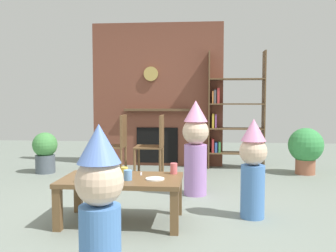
{
  "coord_description": "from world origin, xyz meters",
  "views": [
    {
      "loc": [
        0.51,
        -3.71,
        1.13
      ],
      "look_at": [
        0.15,
        0.4,
        0.83
      ],
      "focal_mm": 39.71,
      "sensor_mm": 36.0,
      "label": 1
    }
  ],
  "objects_px": {
    "paper_plate_rear": "(86,174)",
    "paper_cup_center": "(124,172)",
    "paper_cup_near_right": "(128,175)",
    "child_with_cone_hat": "(100,207)",
    "paper_cup_near_left": "(84,177)",
    "dining_chair_left": "(117,142)",
    "child_in_pink": "(253,166)",
    "paper_cup_far_left": "(174,168)",
    "birthday_cake_slice": "(104,175)",
    "dining_chair_middle": "(155,142)",
    "paper_plate_front": "(155,179)",
    "potted_plant_short": "(45,151)",
    "paper_cup_far_right": "(92,173)",
    "potted_plant_tall": "(306,148)",
    "coffee_table": "(122,185)",
    "child_by_the_chairs": "(195,145)",
    "bookshelf": "(232,115)"
  },
  "relations": [
    {
      "from": "paper_plate_rear",
      "to": "paper_cup_center",
      "type": "bearing_deg",
      "value": -13.38
    },
    {
      "from": "paper_cup_near_right",
      "to": "child_with_cone_hat",
      "type": "xyz_separation_m",
      "value": [
        0.07,
        -1.19,
        0.07
      ]
    },
    {
      "from": "paper_cup_near_left",
      "to": "dining_chair_left",
      "type": "distance_m",
      "value": 2.23
    },
    {
      "from": "child_in_pink",
      "to": "paper_cup_far_left",
      "type": "bearing_deg",
      "value": -9.61
    },
    {
      "from": "paper_cup_near_left",
      "to": "birthday_cake_slice",
      "type": "bearing_deg",
      "value": 49.19
    },
    {
      "from": "birthday_cake_slice",
      "to": "dining_chair_middle",
      "type": "height_order",
      "value": "dining_chair_middle"
    },
    {
      "from": "dining_chair_left",
      "to": "dining_chair_middle",
      "type": "relative_size",
      "value": 1.0
    },
    {
      "from": "paper_cup_center",
      "to": "paper_plate_front",
      "type": "relative_size",
      "value": 0.55
    },
    {
      "from": "paper_cup_near_right",
      "to": "potted_plant_short",
      "type": "bearing_deg",
      "value": 127.57
    },
    {
      "from": "paper_cup_near_right",
      "to": "paper_cup_far_right",
      "type": "distance_m",
      "value": 0.34
    },
    {
      "from": "birthday_cake_slice",
      "to": "paper_cup_near_left",
      "type": "bearing_deg",
      "value": -130.81
    },
    {
      "from": "potted_plant_tall",
      "to": "coffee_table",
      "type": "bearing_deg",
      "value": -133.58
    },
    {
      "from": "paper_cup_center",
      "to": "paper_plate_front",
      "type": "height_order",
      "value": "paper_cup_center"
    },
    {
      "from": "paper_plate_front",
      "to": "dining_chair_middle",
      "type": "distance_m",
      "value": 2.05
    },
    {
      "from": "child_with_cone_hat",
      "to": "paper_cup_near_left",
      "type": "bearing_deg",
      "value": 15.52
    },
    {
      "from": "paper_plate_rear",
      "to": "child_in_pink",
      "type": "bearing_deg",
      "value": 4.32
    },
    {
      "from": "coffee_table",
      "to": "dining_chair_middle",
      "type": "distance_m",
      "value": 1.99
    },
    {
      "from": "birthday_cake_slice",
      "to": "child_by_the_chairs",
      "type": "distance_m",
      "value": 1.38
    },
    {
      "from": "paper_plate_rear",
      "to": "potted_plant_tall",
      "type": "bearing_deg",
      "value": 40.75
    },
    {
      "from": "paper_cup_center",
      "to": "paper_cup_far_left",
      "type": "xyz_separation_m",
      "value": [
        0.44,
        0.19,
        0.01
      ]
    },
    {
      "from": "paper_plate_front",
      "to": "child_in_pink",
      "type": "distance_m",
      "value": 0.95
    },
    {
      "from": "paper_cup_far_left",
      "to": "birthday_cake_slice",
      "type": "height_order",
      "value": "paper_cup_far_left"
    },
    {
      "from": "paper_cup_far_left",
      "to": "paper_plate_rear",
      "type": "xyz_separation_m",
      "value": [
        -0.83,
        -0.1,
        -0.05
      ]
    },
    {
      "from": "child_in_pink",
      "to": "birthday_cake_slice",
      "type": "bearing_deg",
      "value": 1.22
    },
    {
      "from": "paper_plate_front",
      "to": "dining_chair_left",
      "type": "relative_size",
      "value": 0.19
    },
    {
      "from": "paper_plate_rear",
      "to": "child_with_cone_hat",
      "type": "xyz_separation_m",
      "value": [
        0.52,
        -1.4,
        0.11
      ]
    },
    {
      "from": "dining_chair_middle",
      "to": "potted_plant_tall",
      "type": "bearing_deg",
      "value": -169.25
    },
    {
      "from": "paper_plate_front",
      "to": "dining_chair_left",
      "type": "height_order",
      "value": "dining_chair_left"
    },
    {
      "from": "paper_cup_center",
      "to": "child_by_the_chairs",
      "type": "bearing_deg",
      "value": 57.99
    },
    {
      "from": "potted_plant_tall",
      "to": "paper_plate_rear",
      "type": "bearing_deg",
      "value": -139.25
    },
    {
      "from": "paper_cup_near_left",
      "to": "child_by_the_chairs",
      "type": "bearing_deg",
      "value": 53.22
    },
    {
      "from": "paper_cup_near_right",
      "to": "child_with_cone_hat",
      "type": "distance_m",
      "value": 1.19
    },
    {
      "from": "paper_cup_far_right",
      "to": "child_by_the_chairs",
      "type": "distance_m",
      "value": 1.44
    },
    {
      "from": "bookshelf",
      "to": "child_with_cone_hat",
      "type": "bearing_deg",
      "value": -104.59
    },
    {
      "from": "paper_cup_far_right",
      "to": "potted_plant_short",
      "type": "xyz_separation_m",
      "value": [
        -1.39,
        2.22,
        -0.12
      ]
    },
    {
      "from": "child_by_the_chairs",
      "to": "potted_plant_tall",
      "type": "height_order",
      "value": "child_by_the_chairs"
    },
    {
      "from": "paper_cup_far_left",
      "to": "bookshelf",
      "type": "bearing_deg",
      "value": 73.75
    },
    {
      "from": "dining_chair_middle",
      "to": "paper_cup_near_left",
      "type": "bearing_deg",
      "value": 80.79
    },
    {
      "from": "coffee_table",
      "to": "paper_cup_near_left",
      "type": "bearing_deg",
      "value": -143.01
    },
    {
      "from": "child_in_pink",
      "to": "dining_chair_middle",
      "type": "xyz_separation_m",
      "value": [
        -1.14,
        1.75,
        0.01
      ]
    },
    {
      "from": "paper_cup_near_left",
      "to": "bookshelf",
      "type": "bearing_deg",
      "value": 63.6
    },
    {
      "from": "child_in_pink",
      "to": "potted_plant_tall",
      "type": "height_order",
      "value": "child_in_pink"
    },
    {
      "from": "birthday_cake_slice",
      "to": "child_by_the_chairs",
      "type": "bearing_deg",
      "value": 53.83
    },
    {
      "from": "paper_cup_near_right",
      "to": "paper_cup_center",
      "type": "xyz_separation_m",
      "value": [
        -0.06,
        0.12,
        0.0
      ]
    },
    {
      "from": "coffee_table",
      "to": "child_by_the_chairs",
      "type": "relative_size",
      "value": 0.98
    },
    {
      "from": "paper_plate_front",
      "to": "birthday_cake_slice",
      "type": "bearing_deg",
      "value": -178.63
    },
    {
      "from": "paper_cup_far_left",
      "to": "paper_plate_rear",
      "type": "relative_size",
      "value": 0.63
    },
    {
      "from": "paper_cup_near_right",
      "to": "paper_plate_front",
      "type": "relative_size",
      "value": 0.53
    },
    {
      "from": "birthday_cake_slice",
      "to": "dining_chair_left",
      "type": "bearing_deg",
      "value": 99.43
    },
    {
      "from": "paper_plate_front",
      "to": "child_by_the_chairs",
      "type": "bearing_deg",
      "value": 72.55
    }
  ]
}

